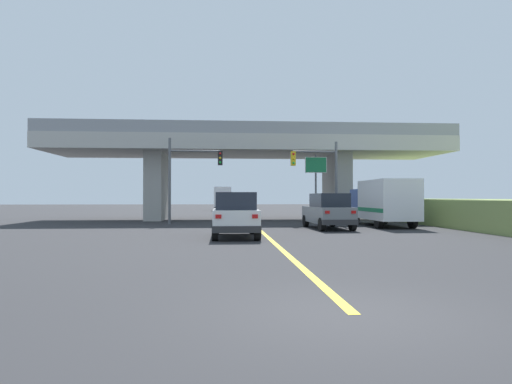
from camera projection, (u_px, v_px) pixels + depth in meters
The scene contains 10 objects.
ground at pixel (248, 219), 36.32m from camera, with size 160.00×160.00×0.00m, color #2B2B2D.
overpass_bridge at pixel (248, 154), 36.39m from camera, with size 31.38×8.08×7.36m.
lane_divider_stripe at pixel (268, 237), 20.11m from camera, with size 0.20×26.61×0.01m, color yellow.
suv_lead at pixel (235, 215), 20.11m from camera, with size 2.02×4.46×2.02m.
suv_crossing at pixel (328, 211), 25.50m from camera, with size 2.15×4.94×2.02m.
box_truck at pixel (384, 202), 27.83m from camera, with size 2.33×6.73×2.85m.
traffic_signal_nearside at pixel (321, 172), 30.15m from camera, with size 3.19×0.36×5.56m.
traffic_signal_farside at pixel (188, 170), 30.14m from camera, with size 3.64×0.36×5.80m.
highway_sign at pixel (316, 172), 33.36m from camera, with size 1.63×0.17×4.98m.
semi_truck_distant at pixel (223, 198), 62.80m from camera, with size 2.33×6.59×3.23m.
Camera 1 is at (-2.01, -6.73, 1.80)m, focal length 31.40 mm.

